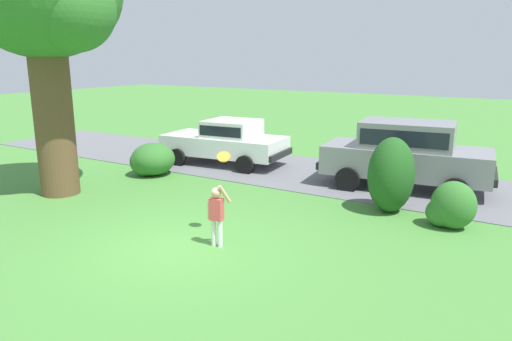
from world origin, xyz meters
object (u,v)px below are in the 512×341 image
at_px(oak_tree_large, 48,2).
at_px(child_thrower, 217,212).
at_px(frisbee, 224,157).
at_px(parked_suv, 406,151).
at_px(parked_sedan, 226,140).

bearing_deg(oak_tree_large, child_thrower, -8.97).
distance_m(oak_tree_large, child_thrower, 7.28).
bearing_deg(frisbee, parked_suv, 67.89).
bearing_deg(frisbee, oak_tree_large, 176.81).
distance_m(child_thrower, frisbee, 1.17).
relative_size(parked_suv, child_thrower, 3.79).
height_order(parked_sedan, parked_suv, parked_suv).
height_order(oak_tree_large, frisbee, oak_tree_large).
xyz_separation_m(oak_tree_large, child_thrower, (5.81, -0.92, -4.28)).
distance_m(parked_suv, frisbee, 6.10).
bearing_deg(oak_tree_large, frisbee, -3.19).
bearing_deg(parked_suv, parked_sedan, -179.47).
bearing_deg(frisbee, parked_sedan, 124.45).
xyz_separation_m(parked_suv, child_thrower, (-2.04, -6.23, -0.36)).
distance_m(parked_sedan, frisbee, 6.80).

